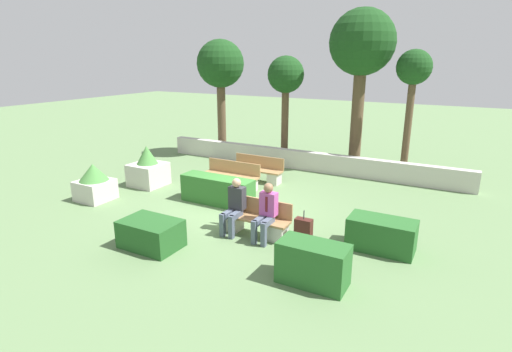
{
  "coord_description": "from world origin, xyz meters",
  "views": [
    {
      "loc": [
        5.38,
        -8.64,
        3.99
      ],
      "look_at": [
        0.37,
        0.5,
        0.9
      ],
      "focal_mm": 28.0,
      "sensor_mm": 36.0,
      "label": 1
    }
  ],
  "objects_px": {
    "bench_right_side": "(231,178)",
    "tree_leftmost": "(220,67)",
    "tree_center_left": "(286,79)",
    "tree_center_right": "(362,46)",
    "person_seated_woman": "(234,204)",
    "tree_rightmost": "(413,74)",
    "planter_corner_left": "(148,169)",
    "bench_left_side": "(257,172)",
    "planter_corner_right": "(94,183)",
    "bench_front": "(256,222)",
    "person_seated_man": "(266,210)",
    "suitcase": "(303,232)"
  },
  "relations": [
    {
      "from": "suitcase",
      "to": "planter_corner_right",
      "type": "bearing_deg",
      "value": -178.44
    },
    {
      "from": "person_seated_man",
      "to": "tree_center_left",
      "type": "relative_size",
      "value": 0.32
    },
    {
      "from": "bench_front",
      "to": "planter_corner_left",
      "type": "height_order",
      "value": "planter_corner_left"
    },
    {
      "from": "planter_corner_right",
      "to": "tree_rightmost",
      "type": "bearing_deg",
      "value": 43.61
    },
    {
      "from": "bench_front",
      "to": "tree_leftmost",
      "type": "xyz_separation_m",
      "value": [
        -5.13,
        6.35,
        3.35
      ]
    },
    {
      "from": "person_seated_man",
      "to": "suitcase",
      "type": "relative_size",
      "value": 1.61
    },
    {
      "from": "bench_right_side",
      "to": "planter_corner_left",
      "type": "xyz_separation_m",
      "value": [
        -2.48,
        -1.09,
        0.21
      ]
    },
    {
      "from": "bench_right_side",
      "to": "tree_leftmost",
      "type": "bearing_deg",
      "value": 126.51
    },
    {
      "from": "bench_right_side",
      "to": "tree_leftmost",
      "type": "height_order",
      "value": "tree_leftmost"
    },
    {
      "from": "bench_right_side",
      "to": "suitcase",
      "type": "xyz_separation_m",
      "value": [
        3.59,
        -2.71,
        -0.01
      ]
    },
    {
      "from": "tree_center_left",
      "to": "tree_center_right",
      "type": "height_order",
      "value": "tree_center_right"
    },
    {
      "from": "bench_right_side",
      "to": "planter_corner_right",
      "type": "xyz_separation_m",
      "value": [
        -2.85,
        -2.89,
        0.2
      ]
    },
    {
      "from": "planter_corner_left",
      "to": "planter_corner_right",
      "type": "relative_size",
      "value": 1.21
    },
    {
      "from": "bench_front",
      "to": "tree_center_right",
      "type": "relative_size",
      "value": 0.29
    },
    {
      "from": "planter_corner_right",
      "to": "tree_center_right",
      "type": "height_order",
      "value": "tree_center_right"
    },
    {
      "from": "suitcase",
      "to": "person_seated_man",
      "type": "bearing_deg",
      "value": -170.65
    },
    {
      "from": "tree_center_left",
      "to": "tree_center_right",
      "type": "relative_size",
      "value": 0.72
    },
    {
      "from": "tree_rightmost",
      "to": "tree_leftmost",
      "type": "bearing_deg",
      "value": -175.62
    },
    {
      "from": "tree_center_left",
      "to": "person_seated_woman",
      "type": "bearing_deg",
      "value": -74.87
    },
    {
      "from": "suitcase",
      "to": "tree_center_right",
      "type": "xyz_separation_m",
      "value": [
        -0.82,
        7.04,
        4.07
      ]
    },
    {
      "from": "tree_center_right",
      "to": "bench_left_side",
      "type": "bearing_deg",
      "value": -125.91
    },
    {
      "from": "bench_left_side",
      "to": "tree_leftmost",
      "type": "relative_size",
      "value": 0.39
    },
    {
      "from": "tree_leftmost",
      "to": "tree_center_left",
      "type": "xyz_separation_m",
      "value": [
        2.82,
        0.19,
        -0.42
      ]
    },
    {
      "from": "bench_right_side",
      "to": "person_seated_woman",
      "type": "height_order",
      "value": "person_seated_woman"
    },
    {
      "from": "bench_left_side",
      "to": "tree_center_left",
      "type": "height_order",
      "value": "tree_center_left"
    },
    {
      "from": "bench_left_side",
      "to": "planter_corner_left",
      "type": "distance_m",
      "value": 3.56
    },
    {
      "from": "person_seated_woman",
      "to": "tree_center_left",
      "type": "bearing_deg",
      "value": 105.13
    },
    {
      "from": "tree_center_left",
      "to": "planter_corner_left",
      "type": "bearing_deg",
      "value": -117.67
    },
    {
      "from": "bench_right_side",
      "to": "planter_corner_left",
      "type": "bearing_deg",
      "value": -156.57
    },
    {
      "from": "bench_front",
      "to": "person_seated_man",
      "type": "distance_m",
      "value": 0.55
    },
    {
      "from": "bench_front",
      "to": "person_seated_man",
      "type": "height_order",
      "value": "person_seated_man"
    },
    {
      "from": "bench_left_side",
      "to": "planter_corner_left",
      "type": "height_order",
      "value": "planter_corner_left"
    },
    {
      "from": "person_seated_woman",
      "to": "tree_leftmost",
      "type": "distance_m",
      "value": 8.49
    },
    {
      "from": "person_seated_woman",
      "to": "tree_center_right",
      "type": "relative_size",
      "value": 0.23
    },
    {
      "from": "bench_front",
      "to": "tree_rightmost",
      "type": "relative_size",
      "value": 0.39
    },
    {
      "from": "planter_corner_left",
      "to": "tree_rightmost",
      "type": "height_order",
      "value": "tree_rightmost"
    },
    {
      "from": "bench_left_side",
      "to": "suitcase",
      "type": "relative_size",
      "value": 2.23
    },
    {
      "from": "tree_leftmost",
      "to": "tree_center_left",
      "type": "distance_m",
      "value": 2.86
    },
    {
      "from": "tree_center_right",
      "to": "tree_rightmost",
      "type": "bearing_deg",
      "value": -4.17
    },
    {
      "from": "person_seated_man",
      "to": "bench_front",
      "type": "bearing_deg",
      "value": 158.0
    },
    {
      "from": "bench_right_side",
      "to": "tree_rightmost",
      "type": "relative_size",
      "value": 0.45
    },
    {
      "from": "person_seated_woman",
      "to": "tree_leftmost",
      "type": "bearing_deg",
      "value": 125.48
    },
    {
      "from": "bench_right_side",
      "to": "planter_corner_left",
      "type": "relative_size",
      "value": 1.46
    },
    {
      "from": "tree_center_left",
      "to": "bench_right_side",
      "type": "bearing_deg",
      "value": -91.48
    },
    {
      "from": "planter_corner_right",
      "to": "planter_corner_left",
      "type": "bearing_deg",
      "value": 78.24
    },
    {
      "from": "bench_left_side",
      "to": "suitcase",
      "type": "xyz_separation_m",
      "value": [
        3.21,
        -3.73,
        -0.0
      ]
    },
    {
      "from": "planter_corner_right",
      "to": "tree_center_right",
      "type": "distance_m",
      "value": 9.93
    },
    {
      "from": "planter_corner_right",
      "to": "tree_rightmost",
      "type": "xyz_separation_m",
      "value": [
        7.43,
        7.08,
        2.95
      ]
    },
    {
      "from": "person_seated_man",
      "to": "person_seated_woman",
      "type": "distance_m",
      "value": 0.83
    },
    {
      "from": "person_seated_man",
      "to": "planter_corner_right",
      "type": "xyz_separation_m",
      "value": [
        -5.59,
        -0.03,
        -0.21
      ]
    }
  ]
}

